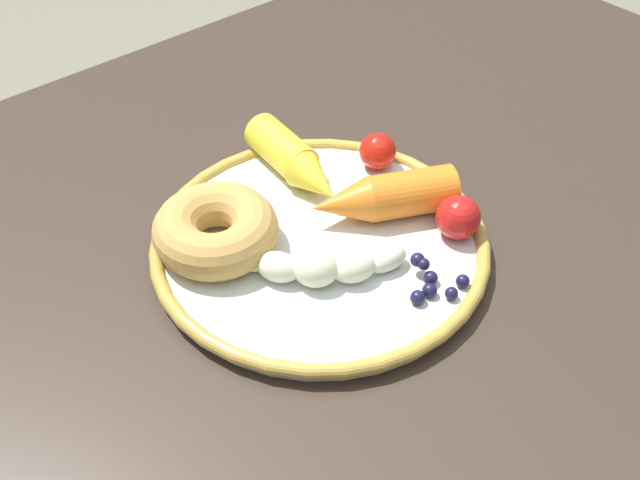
{
  "coord_description": "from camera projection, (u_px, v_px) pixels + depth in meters",
  "views": [
    {
      "loc": [
        -0.33,
        -0.39,
        1.17
      ],
      "look_at": [
        -0.03,
        -0.04,
        0.74
      ],
      "focal_mm": 41.41,
      "sensor_mm": 36.0,
      "label": 1
    }
  ],
  "objects": [
    {
      "name": "dining_table",
      "position": [
        318.0,
        282.0,
        0.73
      ],
      "size": [
        1.13,
        0.72,
        0.73
      ],
      "color": "#372B23",
      "rests_on": "ground_plane"
    },
    {
      "name": "plate",
      "position": [
        320.0,
        242.0,
        0.62
      ],
      "size": [
        0.29,
        0.29,
        0.02
      ],
      "color": "silver",
      "rests_on": "dining_table"
    },
    {
      "name": "banana",
      "position": [
        316.0,
        265.0,
        0.58
      ],
      "size": [
        0.12,
        0.11,
        0.03
      ],
      "color": "beige",
      "rests_on": "plate"
    },
    {
      "name": "carrot_orange",
      "position": [
        383.0,
        197.0,
        0.63
      ],
      "size": [
        0.13,
        0.09,
        0.04
      ],
      "color": "orange",
      "rests_on": "plate"
    },
    {
      "name": "carrot_yellow",
      "position": [
        295.0,
        161.0,
        0.67
      ],
      "size": [
        0.05,
        0.12,
        0.04
      ],
      "color": "yellow",
      "rests_on": "plate"
    },
    {
      "name": "donut",
      "position": [
        216.0,
        230.0,
        0.6
      ],
      "size": [
        0.14,
        0.14,
        0.04
      ],
      "primitive_type": "torus",
      "rotation": [
        0.0,
        0.0,
        2.03
      ],
      "color": "tan",
      "rests_on": "plate"
    },
    {
      "name": "blueberry_pile",
      "position": [
        432.0,
        281.0,
        0.57
      ],
      "size": [
        0.05,
        0.05,
        0.02
      ],
      "color": "#191638",
      "rests_on": "plate"
    },
    {
      "name": "tomato_near",
      "position": [
        377.0,
        151.0,
        0.68
      ],
      "size": [
        0.03,
        0.03,
        0.03
      ],
      "primitive_type": "sphere",
      "color": "red",
      "rests_on": "plate"
    },
    {
      "name": "tomato_mid",
      "position": [
        458.0,
        217.0,
        0.61
      ],
      "size": [
        0.04,
        0.04,
        0.04
      ],
      "primitive_type": "sphere",
      "color": "red",
      "rests_on": "plate"
    }
  ]
}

